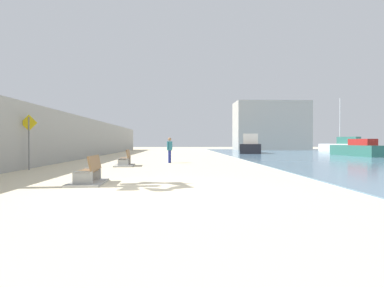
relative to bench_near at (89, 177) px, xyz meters
name	(u,v)px	position (x,y,z in m)	size (l,w,h in m)	color
ground_plane	(168,159)	(2.24, 16.41, -0.23)	(120.00, 120.00, 0.00)	beige
seawall	(77,138)	(-5.26, 16.41, 1.53)	(0.80, 64.00, 3.53)	#9E9E99
bench_near	(89,177)	(0.00, 0.00, 0.00)	(1.16, 2.13, 0.98)	#9E9E99
bench_far	(125,162)	(-0.08, 8.45, 0.00)	(1.22, 2.16, 0.98)	#9E9E99
person_walking	(170,148)	(2.50, 11.14, 0.78)	(0.36, 0.44, 1.73)	navy
boat_distant	(343,146)	(26.80, 35.76, 0.60)	(4.50, 7.08, 7.71)	white
boat_outer	(251,146)	(11.83, 28.44, 0.65)	(3.71, 6.14, 2.32)	black
boat_far_left	(357,149)	(20.62, 20.73, 0.46)	(2.07, 7.14, 1.66)	#337060
pedestrian_sign	(29,136)	(-4.56, 5.87, 1.53)	(0.85, 0.08, 2.84)	slate
harbor_building	(271,126)	(18.64, 44.41, 3.80)	(12.00, 6.00, 8.07)	#ADAAA3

